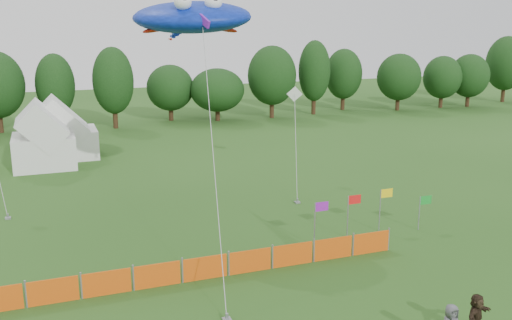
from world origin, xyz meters
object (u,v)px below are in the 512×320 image
object	(u,v)px
tent_left	(44,141)
stingray_kite	(190,18)
spectator_f	(476,316)
tent_right	(63,134)
barrier_fence	(205,268)

from	to	relation	value
tent_left	stingray_kite	bearing A→B (deg)	-62.22
tent_left	spectator_f	xyz separation A→B (m)	(13.39, -30.24, -1.18)
tent_left	tent_right	size ratio (longest dim) A/B	0.85
barrier_fence	stingray_kite	world-z (taller)	stingray_kite
spectator_f	stingray_kite	distance (m)	19.40
tent_left	tent_right	world-z (taller)	tent_left
tent_right	barrier_fence	world-z (taller)	tent_right
tent_left	barrier_fence	distance (m)	23.47
barrier_fence	stingray_kite	xyz separation A→B (m)	(1.70, 8.08, 10.20)
tent_left	tent_right	distance (m)	2.99
stingray_kite	barrier_fence	bearing A→B (deg)	-101.92
tent_right	stingray_kite	distance (m)	20.31
tent_right	tent_left	bearing A→B (deg)	-118.99
tent_left	tent_right	bearing A→B (deg)	61.01
tent_right	spectator_f	size ratio (longest dim) A/B	3.29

